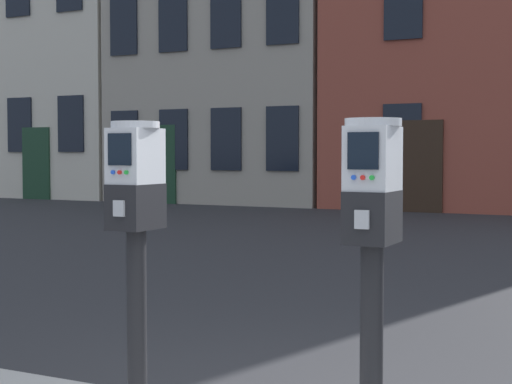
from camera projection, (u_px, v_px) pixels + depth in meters
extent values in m
cylinder|color=black|center=(137.00, 326.00, 3.51)|extent=(0.09, 0.09, 0.87)
cube|color=black|center=(136.00, 207.00, 3.48)|extent=(0.17, 0.24, 0.20)
cube|color=#A5A8AD|center=(119.00, 208.00, 3.37)|extent=(0.06, 0.01, 0.07)
cube|color=#B7BABF|center=(135.00, 156.00, 3.47)|extent=(0.17, 0.23, 0.25)
cube|color=black|center=(120.00, 149.00, 3.37)|extent=(0.12, 0.01, 0.14)
cylinder|color=blue|center=(113.00, 172.00, 3.39)|extent=(0.02, 0.01, 0.02)
cylinder|color=red|center=(119.00, 172.00, 3.37)|extent=(0.02, 0.01, 0.02)
cylinder|color=green|center=(126.00, 172.00, 3.35)|extent=(0.02, 0.01, 0.02)
cylinder|color=#B7BABF|center=(135.00, 125.00, 3.47)|extent=(0.22, 0.22, 0.03)
cylinder|color=black|center=(371.00, 355.00, 3.02)|extent=(0.09, 0.09, 0.87)
cube|color=black|center=(372.00, 217.00, 2.99)|extent=(0.17, 0.24, 0.20)
cube|color=#A5A8AD|center=(362.00, 220.00, 2.88)|extent=(0.06, 0.01, 0.07)
cube|color=#B7BABF|center=(373.00, 159.00, 2.98)|extent=(0.17, 0.23, 0.25)
cube|color=black|center=(363.00, 151.00, 2.87)|extent=(0.12, 0.01, 0.14)
cylinder|color=blue|center=(354.00, 177.00, 2.89)|extent=(0.02, 0.01, 0.02)
cylinder|color=red|center=(363.00, 178.00, 2.88)|extent=(0.02, 0.01, 0.02)
cylinder|color=green|center=(372.00, 178.00, 2.86)|extent=(0.02, 0.01, 0.02)
cylinder|color=#B7BABF|center=(373.00, 122.00, 2.97)|extent=(0.22, 0.22, 0.03)
cube|color=beige|center=(63.00, 15.00, 26.14)|extent=(7.68, 6.20, 11.91)
cube|color=black|center=(20.00, 125.00, 23.10)|extent=(0.90, 0.06, 1.60)
cube|color=black|center=(71.00, 124.00, 22.24)|extent=(0.90, 0.06, 1.60)
cube|color=#193823|center=(36.00, 163.00, 22.88)|extent=(1.00, 0.07, 2.10)
cube|color=black|center=(125.00, 140.00, 21.43)|extent=(0.87, 0.06, 1.60)
cube|color=black|center=(174.00, 140.00, 20.71)|extent=(0.87, 0.06, 1.60)
cube|color=black|center=(226.00, 139.00, 20.00)|extent=(0.87, 0.06, 1.60)
cube|color=black|center=(282.00, 139.00, 19.29)|extent=(0.87, 0.06, 1.60)
cube|color=black|center=(124.00, 26.00, 21.27)|extent=(0.87, 0.06, 1.60)
cube|color=black|center=(173.00, 21.00, 20.56)|extent=(0.87, 0.06, 1.60)
cube|color=black|center=(226.00, 16.00, 19.85)|extent=(0.87, 0.06, 1.60)
cube|color=black|center=(283.00, 11.00, 19.13)|extent=(0.87, 0.06, 1.60)
cube|color=#193823|center=(160.00, 164.00, 20.94)|extent=(1.00, 0.07, 2.10)
cube|color=black|center=(402.00, 139.00, 17.93)|extent=(0.90, 0.06, 1.60)
cube|color=black|center=(403.00, 4.00, 17.78)|extent=(0.90, 0.06, 1.60)
cube|color=black|center=(421.00, 166.00, 17.77)|extent=(1.00, 0.07, 2.10)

